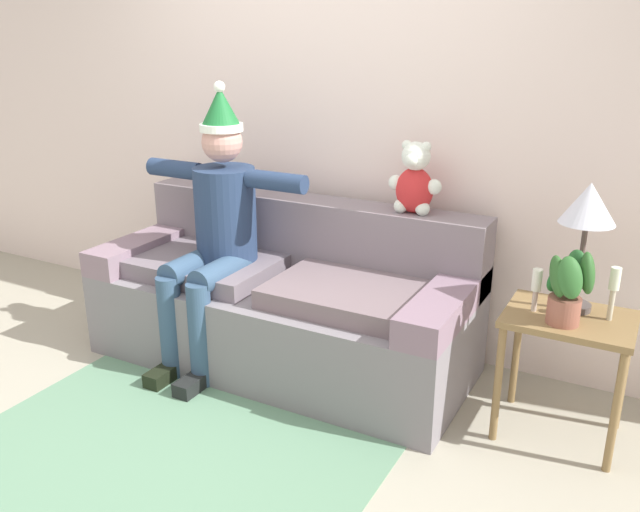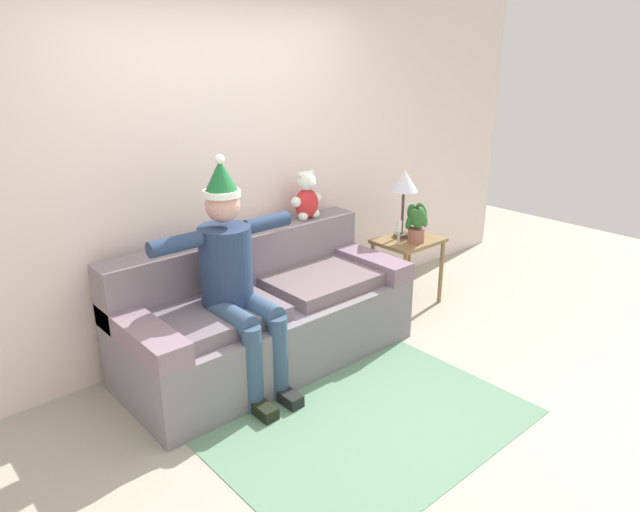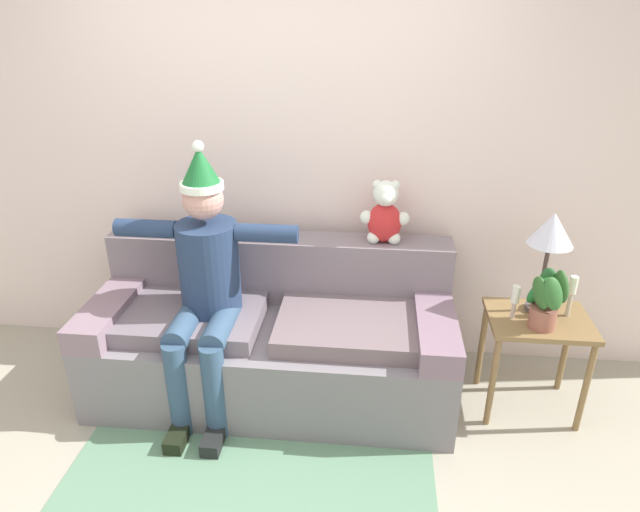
{
  "view_description": "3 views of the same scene",
  "coord_description": "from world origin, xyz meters",
  "px_view_note": "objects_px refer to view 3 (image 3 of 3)",
  "views": [
    {
      "loc": [
        1.81,
        -1.9,
        1.82
      ],
      "look_at": [
        0.32,
        0.84,
        0.73
      ],
      "focal_mm": 37.1,
      "sensor_mm": 36.0,
      "label": 1
    },
    {
      "loc": [
        -2.19,
        -2.06,
        2.16
      ],
      "look_at": [
        0.34,
        0.81,
        0.78
      ],
      "focal_mm": 32.49,
      "sensor_mm": 36.0,
      "label": 2
    },
    {
      "loc": [
        0.57,
        -1.77,
        2.21
      ],
      "look_at": [
        0.29,
        0.98,
        0.92
      ],
      "focal_mm": 31.22,
      "sensor_mm": 36.0,
      "label": 3
    }
  ],
  "objects_px": {
    "couch": "(274,336)",
    "side_table": "(537,334)",
    "teddy_bear": "(385,215)",
    "candle_tall": "(515,298)",
    "table_lamp": "(551,234)",
    "candle_short": "(572,291)",
    "potted_plant": "(547,298)",
    "person_seated": "(205,281)"
  },
  "relations": [
    {
      "from": "teddy_bear",
      "to": "side_table",
      "type": "distance_m",
      "value": 1.08
    },
    {
      "from": "couch",
      "to": "teddy_bear",
      "type": "distance_m",
      "value": 0.99
    },
    {
      "from": "table_lamp",
      "to": "candle_short",
      "type": "bearing_deg",
      "value": -17.02
    },
    {
      "from": "teddy_bear",
      "to": "person_seated",
      "type": "bearing_deg",
      "value": -155.78
    },
    {
      "from": "couch",
      "to": "side_table",
      "type": "bearing_deg",
      "value": -1.8
    },
    {
      "from": "teddy_bear",
      "to": "potted_plant",
      "type": "xyz_separation_m",
      "value": [
        0.86,
        -0.4,
        -0.28
      ]
    },
    {
      "from": "couch",
      "to": "potted_plant",
      "type": "distance_m",
      "value": 1.56
    },
    {
      "from": "candle_tall",
      "to": "side_table",
      "type": "bearing_deg",
      "value": 7.36
    },
    {
      "from": "side_table",
      "to": "candle_short",
      "type": "distance_m",
      "value": 0.31
    },
    {
      "from": "side_table",
      "to": "table_lamp",
      "type": "xyz_separation_m",
      "value": [
        0.0,
        0.09,
        0.57
      ]
    },
    {
      "from": "candle_short",
      "to": "side_table",
      "type": "bearing_deg",
      "value": -165.52
    },
    {
      "from": "table_lamp",
      "to": "candle_tall",
      "type": "relative_size",
      "value": 2.93
    },
    {
      "from": "person_seated",
      "to": "candle_short",
      "type": "bearing_deg",
      "value": 4.55
    },
    {
      "from": "teddy_bear",
      "to": "candle_short",
      "type": "relative_size",
      "value": 1.57
    },
    {
      "from": "table_lamp",
      "to": "potted_plant",
      "type": "distance_m",
      "value": 0.34
    },
    {
      "from": "teddy_bear",
      "to": "side_table",
      "type": "height_order",
      "value": "teddy_bear"
    },
    {
      "from": "person_seated",
      "to": "table_lamp",
      "type": "bearing_deg",
      "value": 6.32
    },
    {
      "from": "teddy_bear",
      "to": "candle_tall",
      "type": "xyz_separation_m",
      "value": [
        0.72,
        -0.34,
        -0.33
      ]
    },
    {
      "from": "side_table",
      "to": "candle_tall",
      "type": "distance_m",
      "value": 0.28
    },
    {
      "from": "couch",
      "to": "person_seated",
      "type": "relative_size",
      "value": 1.36
    },
    {
      "from": "couch",
      "to": "side_table",
      "type": "distance_m",
      "value": 1.52
    },
    {
      "from": "person_seated",
      "to": "side_table",
      "type": "xyz_separation_m",
      "value": [
        1.85,
        0.12,
        -0.29
      ]
    },
    {
      "from": "couch",
      "to": "teddy_bear",
      "type": "height_order",
      "value": "teddy_bear"
    },
    {
      "from": "side_table",
      "to": "teddy_bear",
      "type": "bearing_deg",
      "value": 159.99
    },
    {
      "from": "person_seated",
      "to": "side_table",
      "type": "height_order",
      "value": "person_seated"
    },
    {
      "from": "candle_tall",
      "to": "table_lamp",
      "type": "bearing_deg",
      "value": 33.52
    },
    {
      "from": "table_lamp",
      "to": "candle_tall",
      "type": "height_order",
      "value": "table_lamp"
    },
    {
      "from": "couch",
      "to": "candle_short",
      "type": "height_order",
      "value": "couch"
    },
    {
      "from": "potted_plant",
      "to": "candle_short",
      "type": "relative_size",
      "value": 1.4
    },
    {
      "from": "person_seated",
      "to": "candle_tall",
      "type": "height_order",
      "value": "person_seated"
    },
    {
      "from": "candle_tall",
      "to": "couch",
      "type": "bearing_deg",
      "value": 177.15
    },
    {
      "from": "teddy_bear",
      "to": "potted_plant",
      "type": "height_order",
      "value": "teddy_bear"
    },
    {
      "from": "teddy_bear",
      "to": "candle_tall",
      "type": "height_order",
      "value": "teddy_bear"
    },
    {
      "from": "person_seated",
      "to": "candle_short",
      "type": "xyz_separation_m",
      "value": [
        2.0,
        0.16,
        -0.03
      ]
    },
    {
      "from": "side_table",
      "to": "table_lamp",
      "type": "bearing_deg",
      "value": 86.67
    },
    {
      "from": "person_seated",
      "to": "candle_tall",
      "type": "xyz_separation_m",
      "value": [
        1.69,
        0.1,
        -0.06
      ]
    },
    {
      "from": "side_table",
      "to": "candle_short",
      "type": "relative_size",
      "value": 2.48
    },
    {
      "from": "couch",
      "to": "table_lamp",
      "type": "height_order",
      "value": "table_lamp"
    },
    {
      "from": "couch",
      "to": "candle_short",
      "type": "relative_size",
      "value": 8.66
    },
    {
      "from": "potted_plant",
      "to": "candle_short",
      "type": "height_order",
      "value": "potted_plant"
    },
    {
      "from": "table_lamp",
      "to": "potted_plant",
      "type": "height_order",
      "value": "table_lamp"
    },
    {
      "from": "teddy_bear",
      "to": "table_lamp",
      "type": "distance_m",
      "value": 0.91
    }
  ]
}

